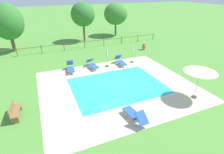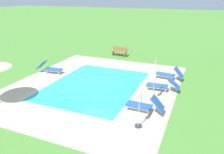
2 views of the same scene
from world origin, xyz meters
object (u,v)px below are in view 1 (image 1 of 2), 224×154
object	(u,v)px
patio_umbrella_closed_row_centre	(133,49)
tree_far_west	(83,14)
patio_umbrella_open_foreground	(201,70)
tree_west_mid	(7,22)
terracotta_urn_near_fence	(144,46)
sun_lounger_north_mid	(92,64)
wooden_bench_lawn_side	(14,111)
sun_lounger_north_near_steps	(121,61)
sun_lounger_north_end	(134,114)
sun_lounger_north_far	(71,67)
patio_umbrella_closed_row_mid_west	(107,51)
tree_centre	(116,14)

from	to	relation	value
patio_umbrella_closed_row_centre	tree_far_west	world-z (taller)	tree_far_west
patio_umbrella_open_foreground	tree_west_mid	size ratio (longest dim) A/B	0.43
terracotta_urn_near_fence	sun_lounger_north_mid	bearing A→B (deg)	-159.08
patio_umbrella_closed_row_centre	sun_lounger_north_mid	bearing A→B (deg)	177.22
wooden_bench_lawn_side	tree_far_west	bearing A→B (deg)	60.92
sun_lounger_north_near_steps	patio_umbrella_open_foreground	bearing A→B (deg)	-73.67
sun_lounger_north_mid	patio_umbrella_open_foreground	xyz separation A→B (m)	(5.18, -7.99, 1.83)
sun_lounger_north_end	patio_umbrella_open_foreground	world-z (taller)	patio_umbrella_open_foreground
sun_lounger_north_mid	sun_lounger_north_far	distance (m)	2.14
sun_lounger_north_far	wooden_bench_lawn_side	world-z (taller)	sun_lounger_north_far
sun_lounger_north_far	sun_lounger_north_end	distance (m)	8.72
sun_lounger_north_near_steps	patio_umbrella_closed_row_mid_west	bearing A→B (deg)	174.93
sun_lounger_north_end	sun_lounger_north_far	bearing A→B (deg)	103.95
sun_lounger_north_near_steps	tree_west_mid	size ratio (longest dim) A/B	0.34
sun_lounger_north_near_steps	sun_lounger_north_mid	world-z (taller)	sun_lounger_north_near_steps
tree_centre	sun_lounger_north_far	bearing A→B (deg)	-130.67
patio_umbrella_closed_row_centre	tree_far_west	xyz separation A→B (m)	(-2.34, 10.39, 2.28)
patio_umbrella_closed_row_centre	sun_lounger_north_end	bearing A→B (deg)	-118.14
terracotta_urn_near_fence	tree_centre	distance (m)	9.06
patio_umbrella_open_foreground	patio_umbrella_closed_row_mid_west	size ratio (longest dim) A/B	0.97
sun_lounger_north_near_steps	patio_umbrella_closed_row_centre	xyz separation A→B (m)	(1.40, 0.11, 1.13)
patio_umbrella_closed_row_mid_west	tree_far_west	world-z (taller)	tree_far_west
sun_lounger_north_near_steps	sun_lounger_north_end	xyz separation A→B (m)	(-2.97, -8.06, -0.01)
patio_umbrella_closed_row_mid_west	tree_west_mid	size ratio (longest dim) A/B	0.44
wooden_bench_lawn_side	tree_centre	size ratio (longest dim) A/B	0.30
patio_umbrella_closed_row_centre	sun_lounger_north_far	bearing A→B (deg)	177.47
sun_lounger_north_near_steps	tree_west_mid	distance (m)	14.22
wooden_bench_lawn_side	tree_centre	xyz separation A→B (m)	(14.34, 16.85, 2.98)
patio_umbrella_open_foreground	patio_umbrella_closed_row_mid_west	xyz separation A→B (m)	(-3.70, 7.80, -0.59)
tree_far_west	tree_centre	xyz separation A→B (m)	(5.73, 1.38, -0.36)
sun_lounger_north_end	patio_umbrella_closed_row_mid_west	size ratio (longest dim) A/B	0.80
patio_umbrella_closed_row_centre	tree_centre	distance (m)	12.39
sun_lounger_north_near_steps	terracotta_urn_near_fence	size ratio (longest dim) A/B	2.33
tree_west_mid	patio_umbrella_closed_row_mid_west	bearing A→B (deg)	-45.62
sun_lounger_north_mid	patio_umbrella_closed_row_centre	bearing A→B (deg)	-2.78
patio_umbrella_closed_row_centre	tree_far_west	distance (m)	10.89
patio_umbrella_closed_row_centre	patio_umbrella_open_foreground	bearing A→B (deg)	-83.77
sun_lounger_north_mid	tree_centre	xyz separation A→B (m)	(7.72, 11.55, 3.07)
terracotta_urn_near_fence	tree_centre	world-z (taller)	tree_centre
patio_umbrella_open_foreground	sun_lounger_north_end	bearing A→B (deg)	-175.68
sun_lounger_north_near_steps	sun_lounger_north_far	bearing A→B (deg)	175.49
sun_lounger_north_near_steps	terracotta_urn_near_fence	xyz separation A→B (m)	(4.94, 3.34, 0.05)
patio_umbrella_closed_row_mid_west	tree_centre	size ratio (longest dim) A/B	0.49
sun_lounger_north_mid	patio_umbrella_closed_row_mid_west	size ratio (longest dim) A/B	0.81
patio_umbrella_open_foreground	tree_far_west	size ratio (longest dim) A/B	0.44
tree_far_west	tree_west_mid	xyz separation A→B (m)	(-9.41, -1.29, -0.22)
tree_west_mid	tree_centre	world-z (taller)	tree_west_mid
patio_umbrella_closed_row_mid_west	sun_lounger_north_end	bearing A→B (deg)	-100.50
sun_lounger_north_mid	wooden_bench_lawn_side	bearing A→B (deg)	-141.29
sun_lounger_north_near_steps	tree_far_west	xyz separation A→B (m)	(-0.94, 10.50, 3.41)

